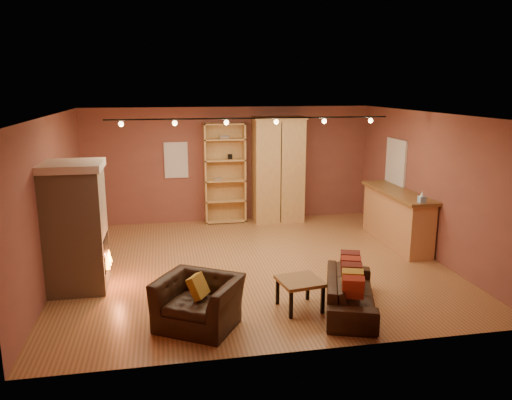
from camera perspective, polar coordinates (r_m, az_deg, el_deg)
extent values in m
plane|color=brown|center=(9.53, -0.26, -7.29)|extent=(7.00, 7.00, 0.00)
plane|color=brown|center=(8.95, -0.28, 9.77)|extent=(7.00, 7.00, 0.00)
cube|color=brown|center=(12.30, -3.02, 4.06)|extent=(7.00, 0.02, 2.80)
cube|color=brown|center=(9.19, -22.27, 0.05)|extent=(0.02, 6.50, 2.80)
cube|color=brown|center=(10.35, 19.16, 1.66)|extent=(0.02, 6.50, 2.80)
cube|color=tan|center=(8.63, -19.88, -3.29)|extent=(0.90, 0.90, 2.00)
cube|color=beige|center=(8.41, -20.43, 3.67)|extent=(0.98, 0.98, 0.12)
cube|color=black|center=(8.69, -16.99, -5.73)|extent=(0.10, 0.65, 0.55)
cone|color=orange|center=(8.72, -16.55, -6.47)|extent=(0.10, 0.10, 0.22)
cube|color=silver|center=(12.15, -9.12, 4.53)|extent=(0.56, 0.04, 0.86)
cube|color=tan|center=(12.29, -3.69, 3.18)|extent=(0.99, 0.04, 2.43)
cube|color=tan|center=(12.07, -5.84, 2.96)|extent=(0.04, 0.39, 2.43)
cube|color=tan|center=(12.19, -1.36, 3.12)|extent=(0.04, 0.39, 2.43)
cube|color=gray|center=(12.12, -4.36, 2.40)|extent=(0.18, 0.12, 0.05)
cube|color=black|center=(12.07, -2.99, 4.98)|extent=(0.10, 0.10, 0.12)
cube|color=tan|center=(12.38, -3.51, -2.33)|extent=(0.99, 0.39, 0.04)
cube|color=tan|center=(12.25, -3.54, -0.01)|extent=(0.99, 0.39, 0.03)
cube|color=tan|center=(12.15, -3.58, 2.27)|extent=(0.99, 0.39, 0.04)
cube|color=tan|center=(12.07, -3.61, 4.59)|extent=(0.99, 0.39, 0.04)
cube|color=tan|center=(12.01, -3.64, 6.94)|extent=(0.99, 0.39, 0.04)
cube|color=tan|center=(11.97, -3.67, 8.69)|extent=(0.99, 0.39, 0.04)
cube|color=tan|center=(12.21, 2.53, 3.32)|extent=(1.20, 0.66, 2.51)
cube|color=brown|center=(11.90, 2.89, 3.06)|extent=(0.02, 0.01, 2.41)
cube|color=tan|center=(12.06, 2.59, 9.36)|extent=(1.26, 0.72, 0.06)
cube|color=tan|center=(10.97, 15.76, -2.09)|extent=(0.52, 2.28, 1.09)
cube|color=brown|center=(10.84, 15.94, 0.85)|extent=(0.64, 2.40, 0.06)
cube|color=#8BB8DF|center=(9.89, 18.42, 0.03)|extent=(0.11, 0.11, 0.11)
cone|color=white|center=(9.86, 18.47, 0.61)|extent=(0.08, 0.08, 0.10)
cube|color=silver|center=(11.51, 15.70, 4.24)|extent=(0.05, 0.90, 1.00)
imported|color=black|center=(7.72, 10.78, -9.74)|extent=(1.07, 1.86, 0.70)
cube|color=#A53321|center=(7.13, 11.04, -9.78)|extent=(0.36, 0.31, 0.36)
cube|color=gold|center=(7.38, 10.94, -8.96)|extent=(0.36, 0.31, 0.36)
cube|color=maroon|center=(7.64, 10.85, -8.20)|extent=(0.36, 0.31, 0.36)
cube|color=#A53321|center=(7.90, 10.77, -7.48)|extent=(0.36, 0.31, 0.36)
cube|color=maroon|center=(8.15, 10.69, -6.81)|extent=(0.36, 0.31, 0.36)
imported|color=black|center=(7.09, -6.61, -10.66)|extent=(1.29, 1.16, 0.94)
cube|color=gold|center=(7.04, -6.63, -9.78)|extent=(0.36, 0.38, 0.34)
cube|color=brown|center=(7.59, 5.05, -9.22)|extent=(0.70, 0.70, 0.05)
cube|color=black|center=(7.40, 3.61, -11.80)|extent=(0.05, 0.05, 0.41)
cube|color=black|center=(7.53, 7.46, -11.42)|extent=(0.05, 0.05, 0.41)
cube|color=black|center=(7.85, 2.67, -10.27)|extent=(0.05, 0.05, 0.41)
cube|color=black|center=(7.98, 6.31, -9.95)|extent=(0.05, 0.05, 0.41)
cylinder|color=black|center=(9.16, -0.51, 9.33)|extent=(5.20, 0.03, 0.03)
sphere|color=#FFD88C|center=(9.04, -15.17, 8.40)|extent=(0.09, 0.09, 0.09)
sphere|color=#FFD88C|center=(9.02, -9.27, 8.67)|extent=(0.09, 0.09, 0.09)
sphere|color=#FFD88C|center=(9.09, -3.40, 8.84)|extent=(0.09, 0.09, 0.09)
sphere|color=#FFD88C|center=(9.25, 2.33, 8.93)|extent=(0.09, 0.09, 0.09)
sphere|color=#FFD88C|center=(9.50, 7.81, 8.93)|extent=(0.09, 0.09, 0.09)
sphere|color=#FFD88C|center=(9.83, 12.97, 8.85)|extent=(0.09, 0.09, 0.09)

